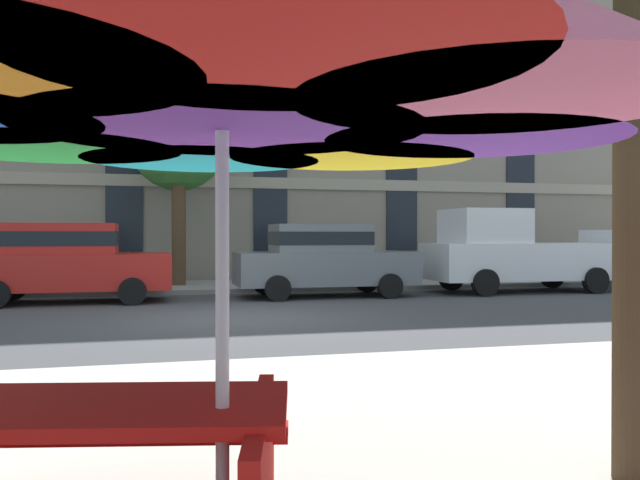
% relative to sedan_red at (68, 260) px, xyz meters
% --- Properties ---
extents(ground_plane, '(120.00, 120.00, 0.00)m').
position_rel_sedan_red_xyz_m(ground_plane, '(3.26, -3.70, -0.95)').
color(ground_plane, '#424244').
extents(sidewalk_far, '(56.00, 3.60, 0.12)m').
position_rel_sedan_red_xyz_m(sidewalk_far, '(3.26, 3.10, -0.89)').
color(sidewalk_far, gray).
rests_on(sidewalk_far, ground).
extents(apartment_building, '(36.25, 12.08, 19.20)m').
position_rel_sedan_red_xyz_m(apartment_building, '(3.26, 11.29, 8.65)').
color(apartment_building, gray).
rests_on(apartment_building, ground).
extents(sedan_red, '(4.40, 1.98, 1.78)m').
position_rel_sedan_red_xyz_m(sedan_red, '(0.00, 0.00, 0.00)').
color(sedan_red, '#B21E19').
rests_on(sedan_red, ground).
extents(sedan_gray, '(4.40, 1.98, 1.78)m').
position_rel_sedan_red_xyz_m(sedan_gray, '(5.92, 0.00, 0.00)').
color(sedan_gray, slate).
rests_on(sedan_gray, ground).
extents(pickup_white_midblock, '(5.10, 2.12, 2.20)m').
position_rel_sedan_red_xyz_m(pickup_white_midblock, '(11.16, 0.00, 0.08)').
color(pickup_white_midblock, silver).
rests_on(pickup_white_midblock, ground).
extents(street_tree_middle, '(2.75, 2.75, 5.53)m').
position_rel_sedan_red_xyz_m(street_tree_middle, '(2.44, 3.40, 3.14)').
color(street_tree_middle, '#4C3823').
rests_on(street_tree_middle, ground).
extents(patio_umbrella, '(3.81, 3.81, 2.52)m').
position_rel_sedan_red_xyz_m(patio_umbrella, '(2.14, -12.70, 1.26)').
color(patio_umbrella, silver).
rests_on(patio_umbrella, ground).
extents(picnic_table, '(2.08, 1.87, 0.77)m').
position_rel_sedan_red_xyz_m(picnic_table, '(1.55, -12.47, -0.46)').
color(picnic_table, red).
rests_on(picnic_table, ground).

